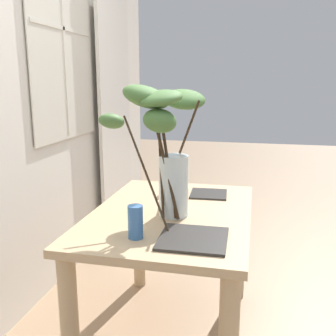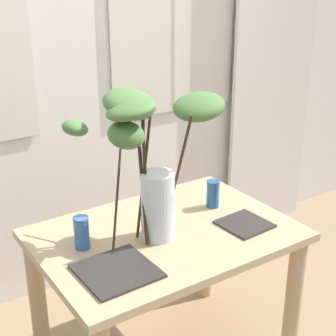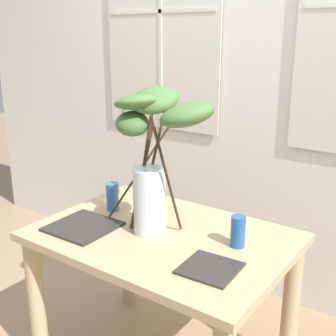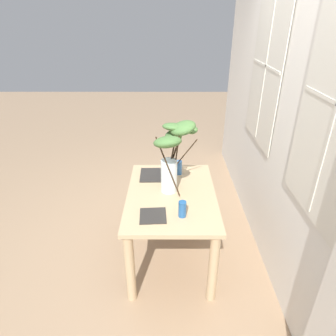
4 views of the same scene
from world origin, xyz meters
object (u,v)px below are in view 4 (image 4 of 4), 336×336
Objects in this scene: drinking_glass_blue_left at (179,168)px; plate_square_right at (153,216)px; vase_with_branches at (173,150)px; dining_table at (171,207)px; drinking_glass_blue_right at (182,209)px; plate_square_left at (154,175)px.

drinking_glass_blue_left reaches higher than plate_square_right.
vase_with_branches is 4.65× the size of drinking_glass_blue_left.
drinking_glass_blue_left is at bearing 168.99° from vase_with_branches.
dining_table is 8.32× the size of drinking_glass_blue_right.
drinking_glass_blue_right is at bearing 14.09° from dining_table.
drinking_glass_blue_left is (-0.36, 0.08, 0.21)m from dining_table.
plate_square_left is at bearing -82.36° from drinking_glass_blue_left.
drinking_glass_blue_left is 0.51× the size of plate_square_left.
drinking_glass_blue_left is (-0.30, 0.06, -0.33)m from vase_with_branches.
plate_square_right reaches higher than dining_table.
plate_square_left is (-0.66, -0.25, -0.06)m from drinking_glass_blue_right.
drinking_glass_blue_left is 1.05× the size of drinking_glass_blue_right.
drinking_glass_blue_right is (0.39, 0.07, -0.33)m from vase_with_branches.
plate_square_left is (0.03, -0.24, -0.06)m from drinking_glass_blue_left.
vase_with_branches reaches higher than plate_square_right.
vase_with_branches is 0.45m from drinking_glass_blue_left.
plate_square_left reaches higher than plate_square_right.
drinking_glass_blue_right is (0.33, 0.08, 0.21)m from dining_table.
drinking_glass_blue_right reaches higher than plate_square_right.
plate_square_left reaches higher than dining_table.
dining_table is at bearing -165.91° from drinking_glass_blue_right.
drinking_glass_blue_right reaches higher than plate_square_left.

